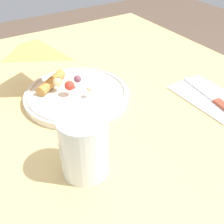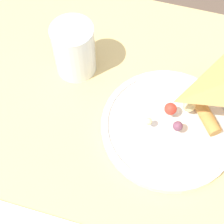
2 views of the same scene
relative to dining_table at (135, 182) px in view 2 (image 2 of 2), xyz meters
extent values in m
cube|color=#DBB770|center=(0.00, 0.00, 0.10)|extent=(1.02, 0.82, 0.03)
cube|color=#382D23|center=(-0.46, 0.36, -0.27)|extent=(0.06, 0.06, 0.72)
cylinder|color=silver|center=(0.04, 0.08, 0.12)|extent=(0.25, 0.25, 0.02)
torus|color=silver|center=(0.04, 0.08, 0.13)|extent=(0.24, 0.24, 0.01)
pyramid|color=tan|center=(0.03, 0.08, 0.14)|extent=(0.18, 0.17, 0.02)
cylinder|color=#C68942|center=(0.09, 0.12, 0.14)|extent=(0.08, 0.09, 0.02)
sphere|color=#EFDB93|center=(0.00, 0.06, 0.15)|extent=(0.01, 0.01, 0.01)
sphere|color=#EFDB93|center=(0.06, 0.12, 0.16)|extent=(0.02, 0.02, 0.02)
sphere|color=red|center=(0.03, 0.10, 0.16)|extent=(0.02, 0.02, 0.02)
sphere|color=#7A4256|center=(0.05, 0.07, 0.15)|extent=(0.02, 0.02, 0.02)
cylinder|color=white|center=(-0.18, 0.17, 0.17)|extent=(0.08, 0.08, 0.11)
cylinder|color=white|center=(-0.18, 0.17, 0.15)|extent=(0.07, 0.07, 0.07)
torus|color=white|center=(-0.18, 0.17, 0.23)|extent=(0.08, 0.08, 0.00)
camera|label=1|loc=(-0.49, 0.31, 0.49)|focal=45.00mm
camera|label=2|loc=(0.02, -0.23, 0.69)|focal=55.00mm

